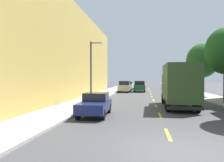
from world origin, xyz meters
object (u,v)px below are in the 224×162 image
(street_lamp, at_px, (93,67))
(parked_suv_silver, at_px, (168,84))
(parked_pickup_sky, at_px, (184,90))
(delivery_box_truck, at_px, (179,84))
(parked_suv_champagne, at_px, (125,86))
(moving_forest_sedan, at_px, (140,86))
(parked_hatchback_navy, at_px, (95,104))
(parked_pickup_white, at_px, (128,86))
(street_tree_third, at_px, (202,61))
(parked_wagon_burgundy, at_px, (173,87))

(street_lamp, xyz_separation_m, parked_suv_silver, (10.36, 31.14, -2.59))
(parked_pickup_sky, relative_size, parked_suv_silver, 1.10)
(delivery_box_truck, distance_m, parked_pickup_sky, 13.21)
(parked_pickup_sky, xyz_separation_m, parked_suv_champagne, (-8.81, 6.41, 0.16))
(street_lamp, bearing_deg, moving_forest_sedan, 77.59)
(parked_pickup_sky, distance_m, parked_suv_silver, 20.07)
(parked_hatchback_navy, bearing_deg, parked_pickup_white, 90.06)
(parked_pickup_sky, xyz_separation_m, moving_forest_sedan, (-6.24, 7.68, 0.16))
(parked_pickup_sky, distance_m, parked_suv_champagne, 10.90)
(parked_suv_silver, distance_m, parked_suv_champagne, 16.25)
(street_tree_third, height_order, parked_hatchback_navy, street_tree_third)
(parked_suv_silver, relative_size, parked_hatchback_navy, 1.19)
(parked_wagon_burgundy, xyz_separation_m, moving_forest_sedan, (-6.11, -2.37, 0.18))
(moving_forest_sedan, bearing_deg, parked_pickup_white, 112.56)
(parked_pickup_sky, distance_m, moving_forest_sedan, 9.90)
(street_tree_third, xyz_separation_m, parked_wagon_burgundy, (-2.09, 11.88, -3.90))
(street_tree_third, height_order, parked_suv_silver, street_tree_third)
(street_lamp, bearing_deg, parked_suv_silver, 71.60)
(parked_suv_champagne, bearing_deg, street_tree_third, -37.43)
(delivery_box_truck, distance_m, parked_suv_champagne, 20.28)
(street_tree_third, distance_m, parked_pickup_sky, 4.72)
(parked_wagon_burgundy, bearing_deg, parked_suv_champagne, -157.28)
(delivery_box_truck, distance_m, parked_hatchback_navy, 7.71)
(parked_suv_champagne, bearing_deg, delivery_box_truck, -72.28)
(parked_wagon_burgundy, bearing_deg, parked_suv_silver, 89.32)
(delivery_box_truck, bearing_deg, parked_suv_champagne, 107.72)
(street_tree_third, height_order, parked_wagon_burgundy, street_tree_third)
(delivery_box_truck, bearing_deg, parked_wagon_burgundy, 83.73)
(parked_pickup_white, relative_size, moving_forest_sedan, 1.11)
(parked_hatchback_navy, bearing_deg, street_lamp, 104.60)
(parked_pickup_sky, bearing_deg, parked_suv_silver, 90.02)
(street_lamp, bearing_deg, parked_pickup_white, 86.19)
(parked_suv_silver, distance_m, parked_hatchback_navy, 38.57)
(delivery_box_truck, relative_size, parked_suv_silver, 1.54)
(parked_pickup_sky, xyz_separation_m, parked_hatchback_navy, (-8.69, -17.52, -0.07))
(street_lamp, xyz_separation_m, parked_pickup_sky, (10.37, 11.07, -2.75))
(parked_hatchback_navy, bearing_deg, delivery_box_truck, 37.44)
(parked_suv_champagne, relative_size, parked_hatchback_navy, 1.19)
(delivery_box_truck, xyz_separation_m, parked_suv_champagne, (-6.17, 19.30, -1.00))
(parked_wagon_burgundy, bearing_deg, parked_pickup_white, 157.22)
(parked_wagon_burgundy, relative_size, moving_forest_sedan, 0.98)
(parked_hatchback_navy, bearing_deg, parked_wagon_burgundy, 72.74)
(street_tree_third, height_order, parked_suv_champagne, street_tree_third)
(parked_suv_silver, bearing_deg, moving_forest_sedan, -116.71)
(street_tree_third, height_order, street_lamp, street_tree_third)
(parked_wagon_burgundy, height_order, parked_suv_silver, parked_suv_silver)
(street_lamp, height_order, parked_pickup_sky, street_lamp)
(parked_pickup_white, bearing_deg, parked_pickup_sky, -57.42)
(delivery_box_truck, height_order, parked_pickup_white, delivery_box_truck)
(street_tree_third, distance_m, parked_suv_silver, 22.31)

